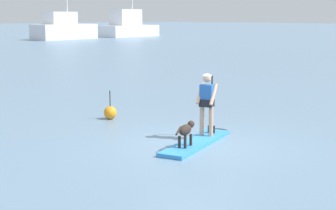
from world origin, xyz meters
The scene contains 7 objects.
ground_plane centered at (0.00, 0.00, 0.00)m, with size 400.00×400.00×0.00m, color slate.
paddleboard centered at (0.22, 0.07, 0.05)m, with size 3.33×1.62×0.10m.
person_paddler centered at (0.65, 0.21, 1.05)m, with size 0.67×0.58×1.64m.
dog centered at (-0.56, -0.18, 0.49)m, with size 0.98×0.40×0.58m.
moored_boat_far_starboard centered at (31.30, 52.73, 1.47)m, with size 10.07×4.69×10.14m.
moored_boat_far_port centered at (44.12, 53.92, 1.58)m, with size 10.98×5.08×11.68m.
marker_buoy centered at (0.55, 4.14, 0.21)m, with size 0.41×0.41×0.91m.
Camera 1 is at (-9.50, -8.51, 3.22)m, focal length 55.25 mm.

